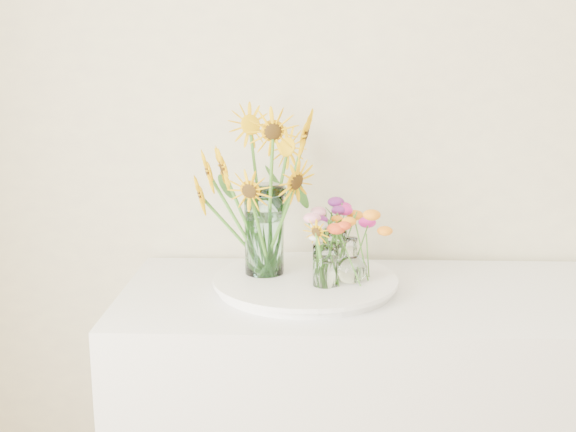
# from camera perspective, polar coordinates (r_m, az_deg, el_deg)

# --- Properties ---
(tray) EXTENTS (0.46, 0.46, 0.02)m
(tray) POSITION_cam_1_polar(r_m,az_deg,el_deg) (1.92, 1.37, -5.37)
(tray) COLOR white
(tray) RESTS_ON counter
(mason_jar) EXTENTS (0.14, 0.14, 0.24)m
(mason_jar) POSITION_cam_1_polar(r_m,az_deg,el_deg) (1.92, -1.90, -1.17)
(mason_jar) COLOR #B9F4ED
(mason_jar) RESTS_ON tray
(sunflower_bouquet) EXTENTS (0.92, 0.92, 0.46)m
(sunflower_bouquet) POSITION_cam_1_polar(r_m,az_deg,el_deg) (1.90, -1.92, 2.05)
(sunflower_bouquet) COLOR #F5B705
(sunflower_bouquet) RESTS_ON tray
(small_vase_a) EXTENTS (0.08, 0.08, 0.11)m
(small_vase_a) POSITION_cam_1_polar(r_m,az_deg,el_deg) (1.84, 2.99, -3.97)
(small_vase_a) COLOR white
(small_vase_a) RESTS_ON tray
(wildflower_posy_a) EXTENTS (0.17, 0.17, 0.20)m
(wildflower_posy_a) POSITION_cam_1_polar(r_m,az_deg,el_deg) (1.83, 3.00, -2.62)
(wildflower_posy_a) COLOR orange
(wildflower_posy_a) RESTS_ON tray
(small_vase_b) EXTENTS (0.09, 0.09, 0.12)m
(small_vase_b) POSITION_cam_1_polar(r_m,az_deg,el_deg) (1.88, 5.03, -3.50)
(small_vase_b) COLOR white
(small_vase_b) RESTS_ON tray
(wildflower_posy_b) EXTENTS (0.22, 0.22, 0.21)m
(wildflower_posy_b) POSITION_cam_1_polar(r_m,az_deg,el_deg) (1.87, 5.06, -2.18)
(wildflower_posy_b) COLOR orange
(wildflower_posy_b) RESTS_ON tray
(small_vase_c) EXTENTS (0.09, 0.09, 0.12)m
(small_vase_c) POSITION_cam_1_polar(r_m,az_deg,el_deg) (1.97, 3.69, -2.77)
(small_vase_c) COLOR white
(small_vase_c) RESTS_ON tray
(wildflower_posy_c) EXTENTS (0.18, 0.18, 0.21)m
(wildflower_posy_c) POSITION_cam_1_polar(r_m,az_deg,el_deg) (1.96, 3.71, -1.50)
(wildflower_posy_c) COLOR orange
(wildflower_posy_c) RESTS_ON tray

